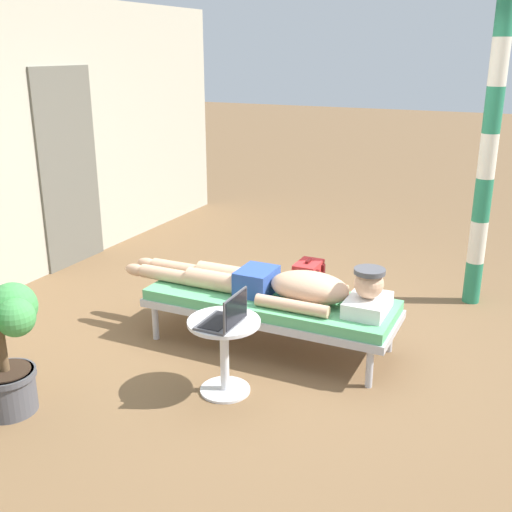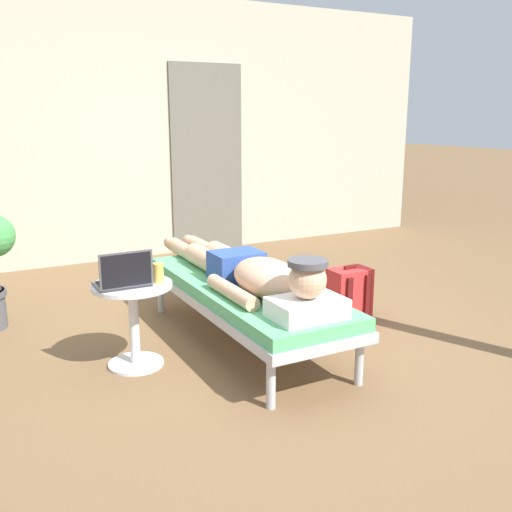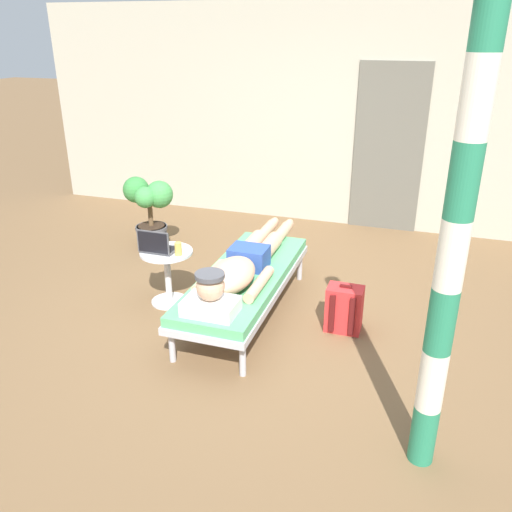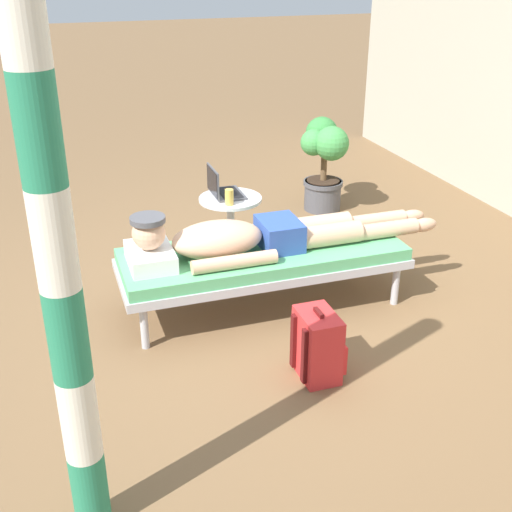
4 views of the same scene
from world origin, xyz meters
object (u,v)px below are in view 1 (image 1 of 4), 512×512
(side_table, at_px, (224,343))
(backpack, at_px, (307,284))
(laptop, at_px, (226,317))
(lounge_chair, at_px, (270,304))
(person_reclining, at_px, (281,285))
(porch_post, at_px, (488,156))
(drink_glass, at_px, (241,305))

(side_table, height_order, backpack, side_table)
(laptop, bearing_deg, lounge_chair, 3.77)
(lounge_chair, distance_m, side_table, 0.76)
(person_reclining, distance_m, side_table, 0.78)
(backpack, bearing_deg, lounge_chair, -178.40)
(porch_post, bearing_deg, lounge_chair, 140.30)
(backpack, bearing_deg, laptop, -177.36)
(laptop, height_order, porch_post, porch_post)
(laptop, relative_size, drink_glass, 2.58)
(person_reclining, relative_size, backpack, 5.12)
(person_reclining, bearing_deg, porch_post, -37.86)
(lounge_chair, height_order, side_table, side_table)
(lounge_chair, height_order, drink_glass, drink_glass)
(lounge_chair, distance_m, backpack, 0.90)
(lounge_chair, relative_size, person_reclining, 0.89)
(laptop, height_order, backpack, laptop)
(side_table, height_order, porch_post, porch_post)
(person_reclining, relative_size, side_table, 4.15)
(person_reclining, height_order, side_table, person_reclining)
(lounge_chair, xyz_separation_m, drink_glass, (-0.60, -0.05, 0.24))
(side_table, relative_size, backpack, 1.23)
(person_reclining, distance_m, porch_post, 2.16)
(laptop, distance_m, drink_glass, 0.21)
(lounge_chair, xyz_separation_m, side_table, (-0.75, -0.00, 0.01))
(person_reclining, relative_size, porch_post, 0.81)
(lounge_chair, distance_m, laptop, 0.85)
(laptop, distance_m, porch_post, 2.81)
(person_reclining, bearing_deg, lounge_chair, 90.00)
(lounge_chair, bearing_deg, side_table, -179.81)
(porch_post, bearing_deg, person_reclining, 142.14)
(side_table, distance_m, porch_post, 2.85)
(laptop, bearing_deg, backpack, 2.64)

